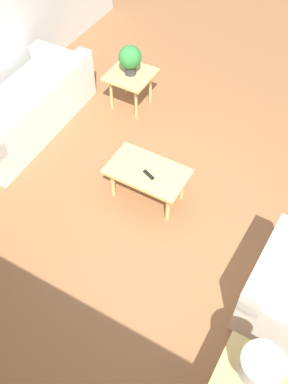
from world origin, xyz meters
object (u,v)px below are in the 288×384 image
(sofa, at_px, (26,111))
(side_table_plant, at_px, (131,78))
(table_lamp, at_px, (260,368))
(coffee_table, at_px, (147,174))
(potted_plant, at_px, (130,58))
(side_table_lamp, at_px, (251,382))

(sofa, relative_size, side_table_plant, 3.62)
(sofa, distance_m, table_lamp, 4.26)
(coffee_table, relative_size, potted_plant, 2.24)
(side_table_lamp, bearing_deg, table_lamp, 0.00)
(potted_plant, bearing_deg, side_table_lamp, 134.40)
(coffee_table, relative_size, side_table_plant, 1.56)
(sofa, xyz_separation_m, side_table_lamp, (-3.81, 1.84, 0.19))
(sofa, height_order, potted_plant, potted_plant)
(potted_plant, xyz_separation_m, table_lamp, (-2.84, 2.90, 0.05))
(side_table_plant, height_order, potted_plant, potted_plant)
(side_table_plant, xyz_separation_m, potted_plant, (-0.00, 0.00, 0.31))
(side_table_lamp, bearing_deg, potted_plant, -45.60)
(potted_plant, height_order, table_lamp, table_lamp)
(coffee_table, bearing_deg, table_lamp, 139.37)
(sofa, height_order, side_table_plant, sofa)
(sofa, xyz_separation_m, potted_plant, (-0.97, -1.07, 0.50))
(side_table_plant, bearing_deg, coffee_table, 127.26)
(potted_plant, bearing_deg, coffee_table, 127.26)
(side_table_plant, relative_size, table_lamp, 1.38)
(potted_plant, distance_m, table_lamp, 4.06)
(side_table_lamp, distance_m, table_lamp, 0.36)
(sofa, bearing_deg, potted_plant, 135.93)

